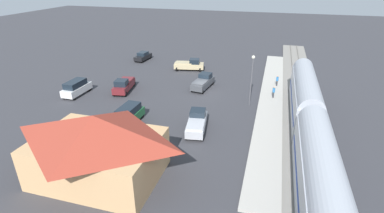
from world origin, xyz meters
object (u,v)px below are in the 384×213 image
Objects in this scene: pedestrian_on_platform at (277,80)px; pickup_charcoal at (203,82)px; suv_white at (76,88)px; sedan_black at (143,56)px; light_pole_near_platform at (252,74)px; pickup_silver at (197,122)px; station_building at (97,146)px; pickup_tan at (190,65)px; suv_green at (128,115)px; pickup_maroon at (124,85)px; passenger_train at (320,176)px; pedestrian_waiting_far at (274,91)px.

pickup_charcoal reaches higher than pedestrian_on_platform.
suv_white is (28.41, 11.24, -0.13)m from pedestrian_on_platform.
sedan_black is 0.66× the size of light_pole_near_platform.
pickup_silver is (-18.24, 25.06, 0.15)m from sedan_black.
station_building is 1.98× the size of pickup_tan.
suv_green is 27.61m from sedan_black.
sedan_black is at bearing -35.08° from light_pole_near_platform.
light_pole_near_platform reaches higher than sedan_black.
suv_white is 0.99× the size of suv_green.
pedestrian_on_platform is 0.30× the size of pickup_silver.
suv_white and suv_green have the same top height.
pickup_tan is 22.15m from suv_green.
suv_white is at bearing -48.74° from station_building.
pickup_charcoal is 19.65m from sedan_black.
suv_green is at bearing 120.97° from pickup_maroon.
passenger_train is at bearing 157.38° from suv_green.
sedan_black is (-1.62, -19.71, -0.27)m from suv_white.
suv_white is 0.88× the size of pickup_silver.
pedestrian_waiting_far is at bearing 171.10° from pickup_charcoal.
station_building is at bearing 108.94° from sedan_black.
passenger_train is 36.07m from pickup_tan.
passenger_train is at bearing 155.53° from suv_white.
pedestrian_on_platform is 5.07m from pedestrian_waiting_far.
station_building is 10.09m from suv_green.
station_building is 1.99× the size of pickup_maroon.
pedestrian_on_platform is at bearing -134.24° from suv_green.
suv_white is at bearing 51.78° from pickup_tan.
pedestrian_on_platform is at bearing -94.35° from pedestrian_waiting_far.
pedestrian_waiting_far is at bearing -125.28° from pickup_silver.
pickup_tan is (1.10, -31.77, -2.11)m from station_building.
sedan_black is at bearing -37.05° from pickup_charcoal.
pickup_maroon is at bearing 19.77° from pedestrian_on_platform.
light_pole_near_platform is (-7.66, 4.56, 3.42)m from pickup_charcoal.
pickup_tan is at bearing 161.83° from sedan_black.
passenger_train reaches higher than suv_white.
pedestrian_on_platform is 9.21m from light_pole_near_platform.
station_building is 2.28× the size of suv_white.
station_building reaches higher than pedestrian_on_platform.
passenger_train is 26.66m from pickup_charcoal.
pickup_charcoal is at bearing -157.51° from pickup_maroon.
suv_white reaches higher than pickup_maroon.
sedan_black is (9.96, -25.75, -0.27)m from suv_green.
sedan_black is at bearing -75.03° from pickup_maroon.
station_building is 1.61× the size of light_pole_near_platform.
pickup_charcoal is 0.99× the size of pickup_maroon.
pedestrian_waiting_far is 29.67m from sedan_black.
station_building is at bearing 61.46° from pedestrian_on_platform.
station_building reaches higher than pedestrian_waiting_far.
passenger_train is 10.11× the size of suv_green.
pedestrian_waiting_far is at bearing -79.74° from passenger_train.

